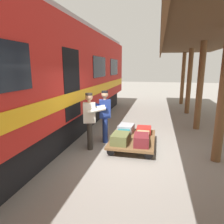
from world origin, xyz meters
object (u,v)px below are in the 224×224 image
suitcase_olive_duffel (120,138)px  porter_by_door (90,119)px  luggage_cart (133,139)px  suitcase_teal_softside (124,134)px  train_car (26,80)px  suitcase_tan_vintage (143,136)px  suitcase_red_plastic (144,130)px  suitcase_maroon_trunk (141,140)px  suitcase_gray_aluminum (126,128)px  porter_in_overalls (104,115)px

suitcase_olive_duffel → porter_by_door: (0.95, -0.14, 0.49)m
luggage_cart → suitcase_teal_softside: (0.30, -0.00, 0.14)m
train_car → suitcase_tan_vintage: (-3.53, -0.48, -1.68)m
suitcase_red_plastic → suitcase_maroon_trunk: bearing=90.0°
suitcase_tan_vintage → suitcase_maroon_trunk: bearing=90.0°
suitcase_red_plastic → porter_by_door: porter_by_door is taller
train_car → suitcase_red_plastic: bearing=-163.9°
suitcase_maroon_trunk → suitcase_gray_aluminum: bearing=-61.1°
suitcase_gray_aluminum → porter_by_door: size_ratio=0.34×
porter_in_overalls → porter_by_door: bearing=68.1°
suitcase_olive_duffel → porter_by_door: 1.08m
suitcase_maroon_trunk → suitcase_teal_softside: suitcase_maroon_trunk is taller
train_car → suitcase_red_plastic: (-3.53, -1.02, -1.66)m
suitcase_gray_aluminum → suitcase_tan_vintage: size_ratio=0.96×
luggage_cart → suitcase_maroon_trunk: (-0.30, 0.54, 0.19)m
suitcase_teal_softside → porter_in_overalls: size_ratio=0.27×
suitcase_maroon_trunk → suitcase_gray_aluminum: (0.60, -1.08, -0.02)m
porter_by_door → suitcase_olive_duffel: bearing=171.8°
suitcase_maroon_trunk → suitcase_red_plastic: 1.08m
suitcase_maroon_trunk → suitcase_tan_vintage: 0.54m
suitcase_maroon_trunk → train_car: bearing=-0.9°
luggage_cart → suitcase_gray_aluminum: suitcase_gray_aluminum is taller
suitcase_olive_duffel → suitcase_tan_vintage: 0.81m
porter_by_door → suitcase_maroon_trunk: bearing=174.9°
porter_in_overalls → porter_by_door: same height
suitcase_gray_aluminum → suitcase_red_plastic: 0.60m
suitcase_maroon_trunk → porter_in_overalls: 1.58m
luggage_cart → suitcase_maroon_trunk: size_ratio=3.18×
suitcase_maroon_trunk → suitcase_teal_softside: 0.81m
suitcase_olive_duffel → suitcase_red_plastic: (-0.60, -1.08, -0.04)m
suitcase_olive_duffel → porter_in_overalls: bearing=-49.1°
train_car → suitcase_gray_aluminum: 3.51m
train_car → porter_by_door: train_car is taller
suitcase_teal_softside → suitcase_red_plastic: bearing=-137.9°
suitcase_maroon_trunk → luggage_cart: bearing=-61.1°
suitcase_red_plastic → suitcase_tan_vintage: (0.00, 0.54, -0.02)m
suitcase_tan_vintage → porter_in_overalls: 1.42m
porter_in_overalls → suitcase_gray_aluminum: bearing=-157.4°
suitcase_red_plastic → suitcase_tan_vintage: 0.54m
train_car → suitcase_teal_softside: bearing=-170.7°
train_car → suitcase_tan_vintage: size_ratio=27.19×
luggage_cart → suitcase_tan_vintage: 0.33m
porter_in_overalls → suitcase_olive_duffel: bearing=130.9°
suitcase_teal_softside → porter_by_door: size_ratio=0.27×
suitcase_maroon_trunk → suitcase_olive_duffel: bearing=0.0°
luggage_cart → train_car: bearing=8.5°
suitcase_maroon_trunk → porter_by_door: (1.55, -0.14, 0.48)m
suitcase_gray_aluminum → porter_by_door: porter_by_door is taller
train_car → suitcase_teal_softside: train_car is taller
suitcase_gray_aluminum → suitcase_tan_vintage: suitcase_gray_aluminum is taller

